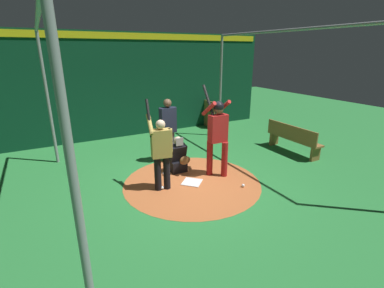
# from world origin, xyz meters

# --- Properties ---
(ground_plane) EXTENTS (26.65, 26.65, 0.00)m
(ground_plane) POSITION_xyz_m (0.00, 0.00, 0.00)
(ground_plane) COLOR #287A38
(dirt_circle) EXTENTS (3.17, 3.17, 0.01)m
(dirt_circle) POSITION_xyz_m (0.00, 0.00, 0.00)
(dirt_circle) COLOR #B76033
(dirt_circle) RESTS_ON ground
(home_plate) EXTENTS (0.59, 0.59, 0.01)m
(home_plate) POSITION_xyz_m (0.00, 0.00, 0.01)
(home_plate) COLOR white
(home_plate) RESTS_ON dirt_circle
(batter) EXTENTS (0.68, 0.49, 2.17)m
(batter) POSITION_xyz_m (-0.08, 0.73, 1.13)
(batter) COLOR maroon
(batter) RESTS_ON ground
(catcher) EXTENTS (0.58, 0.40, 0.93)m
(catcher) POSITION_xyz_m (-0.73, -0.00, 0.36)
(catcher) COLOR black
(catcher) RESTS_ON ground
(umpire) EXTENTS (0.22, 0.49, 1.74)m
(umpire) POSITION_xyz_m (-1.47, 0.06, 0.98)
(umpire) COLOR #4C4C51
(umpire) RESTS_ON ground
(visitor) EXTENTS (0.59, 0.51, 1.96)m
(visitor) POSITION_xyz_m (-0.04, -0.72, 0.91)
(visitor) COLOR black
(visitor) RESTS_ON ground
(back_wall) EXTENTS (0.22, 10.65, 3.52)m
(back_wall) POSITION_xyz_m (-4.49, 0.00, 1.78)
(back_wall) COLOR #0C3D26
(back_wall) RESTS_ON ground
(cage_frame) EXTENTS (5.82, 5.40, 3.42)m
(cage_frame) POSITION_xyz_m (0.00, 0.00, 2.36)
(cage_frame) COLOR gray
(cage_frame) RESTS_ON ground
(bat_rack) EXTENTS (1.18, 0.19, 1.05)m
(bat_rack) POSITION_xyz_m (-4.25, 2.97, 0.49)
(bat_rack) COLOR olive
(bat_rack) RESTS_ON ground
(bench) EXTENTS (1.83, 0.36, 0.85)m
(bench) POSITION_xyz_m (-0.37, 3.61, 0.45)
(bench) COLOR olive
(bench) RESTS_ON ground
(baseball_0) EXTENTS (0.07, 0.07, 0.07)m
(baseball_0) POSITION_xyz_m (-0.68, -0.42, 0.04)
(baseball_0) COLOR white
(baseball_0) RESTS_ON dirt_circle
(baseball_1) EXTENTS (0.07, 0.07, 0.07)m
(baseball_1) POSITION_xyz_m (0.75, 0.90, 0.04)
(baseball_1) COLOR white
(baseball_1) RESTS_ON dirt_circle
(baseball_2) EXTENTS (0.07, 0.07, 0.07)m
(baseball_2) POSITION_xyz_m (-0.01, -0.74, 0.04)
(baseball_2) COLOR white
(baseball_2) RESTS_ON dirt_circle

